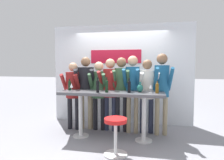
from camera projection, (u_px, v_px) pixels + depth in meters
The scene contains 20 objects.
ground_plane at pixel (111, 139), 4.35m from camera, with size 40.00×40.00×0.00m, color gray.
back_wall at pixel (121, 74), 5.51m from camera, with size 3.85×0.12×2.69m.
tasting_table at pixel (111, 100), 4.28m from camera, with size 2.25×0.58×1.02m.
bar_stool at pixel (116, 131), 3.52m from camera, with size 0.42×0.42×0.67m.
person_far_left at pixel (73, 88), 4.92m from camera, with size 0.44×0.53×1.66m.
person_left at pixel (86, 85), 4.93m from camera, with size 0.54×0.64×1.80m.
person_center_left at pixel (99, 88), 4.85m from camera, with size 0.43×0.54×1.68m.
person_center at pixel (110, 86), 4.80m from camera, with size 0.47×0.58×1.75m.
person_center_right at pixel (121, 85), 4.72m from camera, with size 0.42×0.55×1.78m.
person_right at pixel (132, 85), 4.62m from camera, with size 0.39×0.54×1.81m.
person_far_right at pixel (147, 88), 4.62m from camera, with size 0.50×0.61×1.72m.
person_rightmost at pixel (162, 84), 4.48m from camera, with size 0.45×0.59×1.86m.
wine_bottle_0 at pixel (157, 87), 4.06m from camera, with size 0.07×0.07×0.25m.
wine_bottle_1 at pixel (70, 85), 4.56m from camera, with size 0.06×0.06×0.26m.
wine_bottle_2 at pixel (107, 85), 4.19m from camera, with size 0.07×0.07×0.32m.
wine_bottle_3 at pixel (98, 86), 4.17m from camera, with size 0.06×0.06×0.33m.
wine_bottle_4 at pixel (129, 86), 4.16m from camera, with size 0.07×0.07×0.30m.
wine_glass_0 at pixel (151, 87), 4.15m from camera, with size 0.07×0.07×0.18m.
wine_glass_1 at pixel (71, 86), 4.35m from camera, with size 0.07×0.07×0.18m.
decorative_vase at pixel (140, 88), 4.21m from camera, with size 0.13×0.13×0.22m.
Camera 1 is at (0.86, -4.15, 1.60)m, focal length 32.00 mm.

